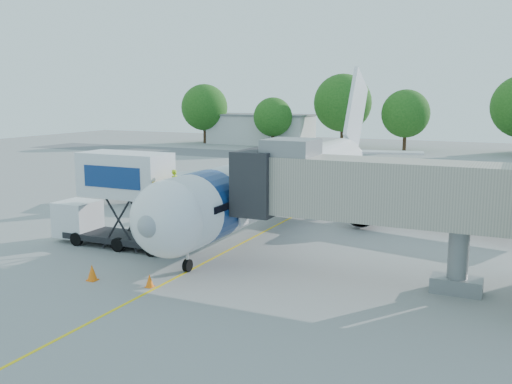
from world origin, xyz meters
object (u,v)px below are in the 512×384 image
at_px(jet_bridge, 360,190).
at_px(ground_tug, 39,295).
at_px(aircraft, 290,178).
at_px(catering_hiloader, 117,199).

xyz_separation_m(jet_bridge, ground_tug, (-10.42, -9.82, -3.55)).
bearing_deg(aircraft, jet_bridge, -54.30).
relative_size(aircraft, catering_hiloader, 4.44).
bearing_deg(jet_bridge, catering_hiloader, -179.99).
relative_size(aircraft, jet_bridge, 2.71).
bearing_deg(ground_tug, aircraft, 77.02).
relative_size(catering_hiloader, ground_tug, 2.15).
xyz_separation_m(aircraft, ground_tug, (-2.43, -20.94, -2.16)).
bearing_deg(catering_hiloader, ground_tug, -68.60).
height_order(jet_bridge, ground_tug, jet_bridge).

